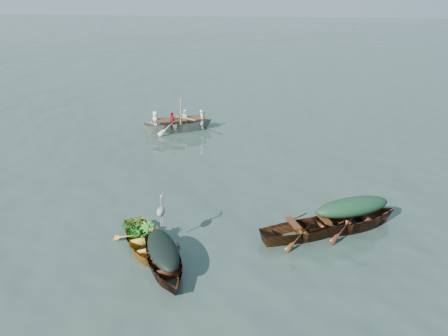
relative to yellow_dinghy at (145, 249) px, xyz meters
The scene contains 13 objects.
ground 3.07m from the yellow_dinghy, 29.17° to the left, with size 140.00×140.00×0.00m, color #32463D.
yellow_dinghy is the anchor object (origin of this frame).
dark_covered_boat 1.08m from the yellow_dinghy, 46.77° to the right, with size 1.29×3.47×0.85m, color #43170F.
green_tarp_boat 6.06m from the yellow_dinghy, 16.73° to the left, with size 1.34×4.29×1.00m, color #552A13.
open_wooden_boat 4.65m from the yellow_dinghy, 14.33° to the left, with size 1.22×3.94×0.89m, color #563115.
rowed_boat 9.94m from the yellow_dinghy, 96.18° to the left, with size 1.37×4.58×1.11m, color beige.
dark_tarp_cover 1.25m from the yellow_dinghy, 46.77° to the right, with size 0.71×1.91×0.40m, color black.
green_tarp_cover 6.11m from the yellow_dinghy, 16.73° to the left, with size 0.73×2.36×0.52m, color #183B25.
thwart_benches 4.67m from the yellow_dinghy, 14.33° to the left, with size 0.73×1.97×0.04m, color #43210F, non-canonical shape.
heron 1.04m from the yellow_dinghy, 36.20° to the left, with size 0.28×0.40×0.92m, color #93959B, non-canonical shape.
dinghy_weeds 0.91m from the yellow_dinghy, 118.23° to the left, with size 0.70×0.90×0.60m, color #24771F.
rowers 9.99m from the yellow_dinghy, 96.18° to the left, with size 1.24×3.21×0.76m, color silver.
oars 9.96m from the yellow_dinghy, 96.18° to the left, with size 2.60×0.60×0.06m, color #A98440, non-canonical shape.
Camera 1 is at (0.62, -11.28, 6.96)m, focal length 35.00 mm.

